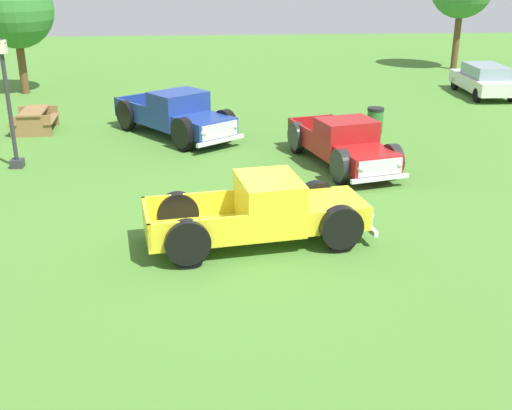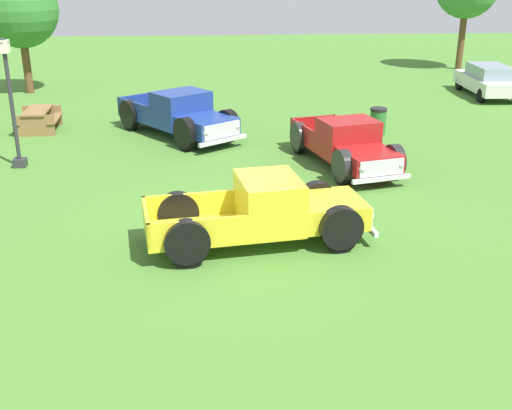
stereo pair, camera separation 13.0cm
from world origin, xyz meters
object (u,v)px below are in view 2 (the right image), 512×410
pickup_truck_behind_left (348,146)px  sedan_distant_a (488,80)px  oak_tree_east (20,10)px  lamp_post_near (11,101)px  trash_can (378,121)px  pickup_truck_behind_right (183,116)px  picnic_table (38,117)px  pickup_truck_foreground (272,212)px

pickup_truck_behind_left → sedan_distant_a: bearing=50.2°
sedan_distant_a → oak_tree_east: oak_tree_east is taller
lamp_post_near → oak_tree_east: size_ratio=0.70×
sedan_distant_a → trash_can: (-6.59, -6.33, -0.26)m
pickup_truck_behind_right → oak_tree_east: oak_tree_east is taller
picnic_table → trash_can: 12.18m
lamp_post_near → trash_can: lamp_post_near is taller
lamp_post_near → oak_tree_east: bearing=103.3°
pickup_truck_behind_left → trash_can: bearing=64.1°
pickup_truck_foreground → oak_tree_east: 20.08m
pickup_truck_behind_right → trash_can: bearing=-0.4°
picnic_table → trash_can: trash_can is taller
pickup_truck_foreground → pickup_truck_behind_left: (2.72, 5.09, -0.01)m
sedan_distant_a → oak_tree_east: size_ratio=0.78×
sedan_distant_a → trash_can: size_ratio=4.47×
pickup_truck_behind_left → pickup_truck_behind_right: bearing=142.8°
pickup_truck_behind_right → sedan_distant_a: 14.83m
pickup_truck_foreground → sedan_distant_a: bearing=53.8°
pickup_truck_behind_left → picnic_table: size_ratio=2.67×
lamp_post_near → trash_can: (11.60, 2.98, -1.50)m
pickup_truck_behind_right → lamp_post_near: size_ratio=1.39×
pickup_truck_behind_right → lamp_post_near: bearing=-147.5°
pickup_truck_behind_right → pickup_truck_foreground: bearing=-75.5°
picnic_table → oak_tree_east: oak_tree_east is taller
sedan_distant_a → oak_tree_east: bearing=174.3°
pickup_truck_foreground → lamp_post_near: (-7.05, 5.88, 1.28)m
trash_can → oak_tree_east: size_ratio=0.18×
sedan_distant_a → lamp_post_near: lamp_post_near is taller
pickup_truck_foreground → trash_can: pickup_truck_foreground is taller
pickup_truck_foreground → oak_tree_east: size_ratio=0.93×
pickup_truck_behind_left → pickup_truck_foreground: bearing=-118.1°
pickup_truck_behind_right → oak_tree_east: bearing=131.6°
lamp_post_near → oak_tree_east: (-2.70, 11.41, 1.72)m
trash_can → pickup_truck_behind_right: bearing=179.6°
pickup_truck_foreground → trash_can: (4.55, 8.86, -0.23)m
pickup_truck_foreground → picnic_table: (-7.56, 10.20, -0.21)m
pickup_truck_behind_left → picnic_table: bearing=153.6°
pickup_truck_behind_left → trash_can: pickup_truck_behind_left is taller
pickup_truck_foreground → pickup_truck_behind_left: size_ratio=1.01×
lamp_post_near → oak_tree_east: oak_tree_east is taller
pickup_truck_foreground → oak_tree_east: bearing=119.4°
lamp_post_near → picnic_table: 4.59m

